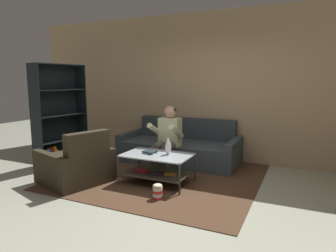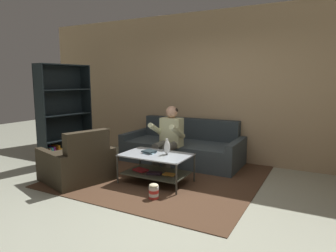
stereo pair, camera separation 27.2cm
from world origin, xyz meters
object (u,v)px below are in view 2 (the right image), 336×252
bookshelf (61,122)px  popcorn_tub (154,191)px  armchair (77,164)px  couch (183,148)px  person_seated_center (169,136)px  book_stack (149,152)px  coffee_table (156,164)px  vase (167,147)px

bookshelf → popcorn_tub: (2.49, -0.73, -0.69)m
armchair → popcorn_tub: bearing=-2.9°
bookshelf → popcorn_tub: bearing=-16.4°
couch → person_seated_center: bearing=-90.0°
armchair → book_stack: bearing=26.6°
couch → bookshelf: bearing=-151.1°
bookshelf → coffee_table: bearing=-4.3°
book_stack → popcorn_tub: bearing=-54.0°
coffee_table → bookshelf: (-2.19, 0.17, 0.50)m
person_seated_center → vase: 0.70m
armchair → popcorn_tub: armchair is taller
popcorn_tub → person_seated_center: bearing=109.4°
vase → popcorn_tub: 0.80m
coffee_table → bookshelf: bookshelf is taller
person_seated_center → coffee_table: size_ratio=1.09×
person_seated_center → bookshelf: bookshelf is taller
vase → coffee_table: bearing=-154.5°
person_seated_center → coffee_table: person_seated_center is taller
couch → vase: size_ratio=9.28×
coffee_table → popcorn_tub: size_ratio=4.83×
bookshelf → armchair: size_ratio=1.64×
bookshelf → armchair: (1.04, -0.66, -0.53)m
person_seated_center → bookshelf: (-2.04, -0.54, 0.18)m
coffee_table → couch: bearing=96.6°
person_seated_center → book_stack: (0.02, -0.69, -0.14)m
book_stack → popcorn_tub: (0.43, -0.59, -0.37)m
coffee_table → book_stack: size_ratio=4.78×
couch → bookshelf: size_ratio=1.21×
armchair → vase: bearing=23.5°
person_seated_center → armchair: 1.60m
vase → armchair: size_ratio=0.21×
coffee_table → book_stack: (-0.13, 0.02, 0.18)m
couch → vase: couch is taller
couch → popcorn_tub: bearing=-76.4°
vase → bookshelf: bookshelf is taller
coffee_table → book_stack: book_stack is taller
vase → bookshelf: (-2.35, 0.09, 0.23)m
person_seated_center → vase: (0.31, -0.63, -0.04)m
person_seated_center → popcorn_tub: person_seated_center is taller
couch → book_stack: bearing=-88.9°
person_seated_center → book_stack: person_seated_center is taller
vase → popcorn_tub: bearing=-77.5°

